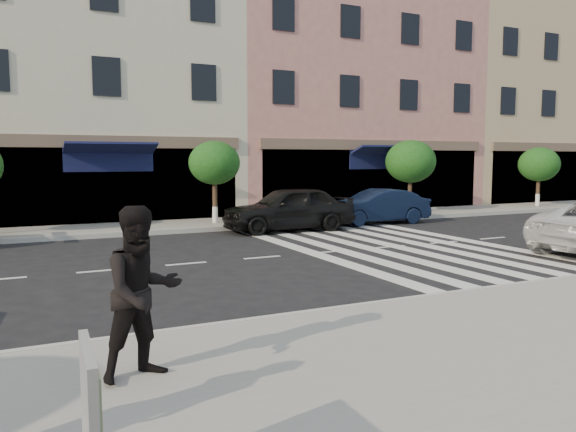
% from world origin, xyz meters
% --- Properties ---
extents(ground, '(120.00, 120.00, 0.00)m').
position_xyz_m(ground, '(0.00, 0.00, 0.00)').
color(ground, black).
rests_on(ground, ground).
extents(sidewalk_near, '(60.00, 4.50, 0.15)m').
position_xyz_m(sidewalk_near, '(0.00, -3.75, 0.07)').
color(sidewalk_near, gray).
rests_on(sidewalk_near, ground).
extents(sidewalk_far, '(60.00, 3.00, 0.15)m').
position_xyz_m(sidewalk_far, '(0.00, 11.00, 0.07)').
color(sidewalk_far, gray).
rests_on(sidewalk_far, ground).
extents(building_centre, '(11.00, 9.00, 11.00)m').
position_xyz_m(building_centre, '(-0.50, 17.00, 5.50)').
color(building_centre, beige).
rests_on(building_centre, ground).
extents(building_east_mid, '(13.00, 9.00, 13.00)m').
position_xyz_m(building_east_mid, '(11.50, 17.00, 6.50)').
color(building_east_mid, tan).
rests_on(building_east_mid, ground).
extents(building_east_far, '(12.00, 9.00, 12.00)m').
position_xyz_m(building_east_far, '(24.00, 17.00, 6.00)').
color(building_east_far, tan).
rests_on(building_east_far, ground).
extents(street_tree_c, '(1.90, 1.90, 3.04)m').
position_xyz_m(street_tree_c, '(3.00, 10.80, 2.36)').
color(street_tree_c, '#473323').
rests_on(street_tree_c, sidewalk_far).
extents(street_tree_ea, '(2.20, 2.20, 3.19)m').
position_xyz_m(street_tree_ea, '(12.00, 10.80, 2.39)').
color(street_tree_ea, '#473323').
rests_on(street_tree_ea, sidewalk_far).
extents(street_tree_eb, '(2.00, 2.00, 2.94)m').
position_xyz_m(street_tree_eb, '(20.00, 10.80, 2.22)').
color(street_tree_eb, '#473323').
rests_on(street_tree_eb, sidewalk_far).
extents(walker, '(1.07, 0.92, 1.89)m').
position_xyz_m(walker, '(-2.43, -3.07, 1.10)').
color(walker, black).
rests_on(walker, sidewalk_near).
extents(car_far_mid, '(4.70, 1.99, 1.59)m').
position_xyz_m(car_far_mid, '(4.94, 8.52, 0.79)').
color(car_far_mid, black).
rests_on(car_far_mid, ground).
extents(car_far_right, '(4.18, 1.68, 1.35)m').
position_xyz_m(car_far_right, '(9.01, 8.99, 0.67)').
color(car_far_right, black).
rests_on(car_far_right, ground).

